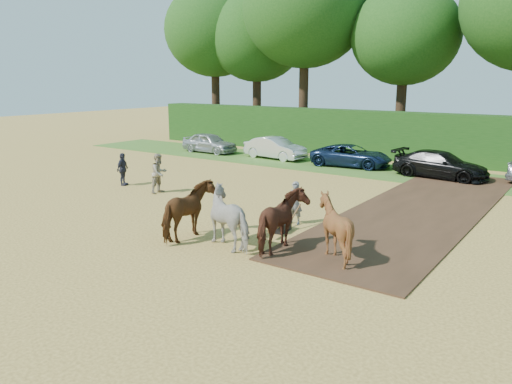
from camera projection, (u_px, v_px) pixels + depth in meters
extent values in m
plane|color=gold|center=(298.00, 251.00, 14.95)|extent=(120.00, 120.00, 0.00)
cube|color=#472D1C|center=(421.00, 209.00, 19.68)|extent=(4.50, 17.00, 0.05)
cube|color=#38601E|center=(434.00, 177.00, 26.10)|extent=(50.00, 5.00, 0.03)
cube|color=#14380F|center=(459.00, 140.00, 29.35)|extent=(46.00, 1.60, 3.00)
imported|color=#BBAF93|center=(159.00, 173.00, 22.37)|extent=(0.69, 0.88, 1.77)
imported|color=#272734|center=(123.00, 169.00, 23.91)|extent=(0.68, 1.00, 1.57)
imported|color=brown|center=(189.00, 211.00, 15.86)|extent=(1.27, 2.28, 1.83)
imported|color=beige|center=(234.00, 216.00, 15.27)|extent=(2.01, 1.79, 1.83)
imported|color=#542C1A|center=(282.00, 222.00, 14.69)|extent=(1.27, 2.28, 1.83)
imported|color=#612C18|center=(334.00, 228.00, 14.10)|extent=(1.69, 1.85, 1.83)
cube|color=black|center=(283.00, 227.00, 16.79)|extent=(0.41, 0.82, 0.30)
cube|color=brown|center=(276.00, 227.00, 16.30)|extent=(0.25, 1.22, 0.09)
cylinder|color=brown|center=(284.00, 214.00, 17.22)|extent=(0.29, 0.87, 0.64)
cylinder|color=brown|center=(294.00, 215.00, 17.05)|extent=(0.05, 0.89, 0.64)
imported|color=#9A9A91|center=(295.00, 203.00, 17.56)|extent=(0.60, 0.44, 1.53)
imported|color=#A5A9AC|center=(209.00, 143.00, 34.47)|extent=(4.11, 1.74, 1.39)
imported|color=silver|center=(275.00, 148.00, 31.83)|extent=(4.37, 1.94, 1.40)
imported|color=#152543|center=(351.00, 156.00, 29.01)|extent=(4.85, 2.65, 1.29)
imported|color=black|center=(440.00, 165.00, 25.69)|extent=(4.98, 2.41, 1.40)
cylinder|color=#382616|center=(216.00, 103.00, 43.23)|extent=(0.70, 0.70, 5.85)
ellipsoid|color=#163F11|center=(215.00, 30.00, 41.88)|extent=(8.40, 8.40, 7.73)
cylinder|color=#382616|center=(257.00, 107.00, 41.43)|extent=(0.70, 0.70, 5.40)
ellipsoid|color=#163F11|center=(257.00, 37.00, 40.18)|extent=(7.80, 7.80, 7.18)
cylinder|color=#382616|center=(303.00, 102.00, 37.70)|extent=(0.70, 0.70, 6.53)
ellipsoid|color=#163F11|center=(305.00, 9.00, 36.20)|extent=(9.20, 9.20, 8.46)
cylinder|color=#382616|center=(400.00, 114.00, 35.11)|extent=(0.70, 0.70, 5.17)
ellipsoid|color=#163F11|center=(405.00, 35.00, 33.91)|extent=(7.40, 7.40, 6.81)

